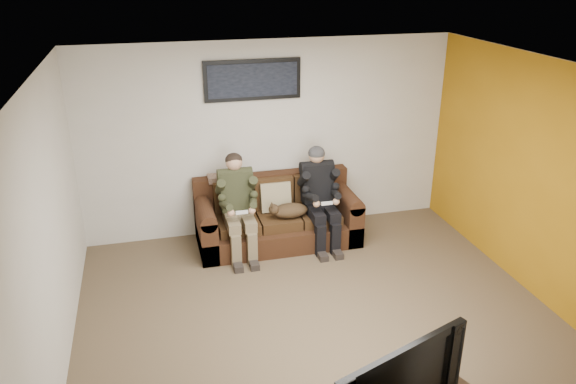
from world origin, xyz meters
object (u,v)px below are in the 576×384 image
object	(u,v)px
person_right	(320,192)
cat	(289,210)
sofa	(276,218)
person_left	(237,200)
framed_poster	(253,80)
television	(389,379)

from	to	relation	value
person_right	cat	bearing A→B (deg)	-172.51
sofa	cat	distance (m)	0.32
person_left	person_right	distance (m)	1.08
sofa	cat	bearing A→B (deg)	-64.50
cat	framed_poster	size ratio (longest dim) A/B	0.53
person_right	cat	distance (m)	0.48
person_left	framed_poster	world-z (taller)	framed_poster
person_right	television	size ratio (longest dim) A/B	1.10
framed_poster	sofa	bearing A→B (deg)	-62.90
television	person_left	bearing A→B (deg)	76.63
person_left	cat	world-z (taller)	person_left
sofa	person_right	world-z (taller)	person_right
sofa	person_right	size ratio (longest dim) A/B	1.64
person_right	framed_poster	distance (m)	1.67
person_left	framed_poster	bearing A→B (deg)	58.92
person_right	television	distance (m)	3.66
sofa	cat	world-z (taller)	sofa
sofa	person_left	distance (m)	0.69
sofa	framed_poster	xyz separation A→B (m)	(-0.20, 0.39, 1.77)
cat	television	xyz separation A→B (m)	(-0.20, -3.54, 0.30)
person_left	person_right	size ratio (longest dim) A/B	0.99
person_right	cat	size ratio (longest dim) A/B	1.95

